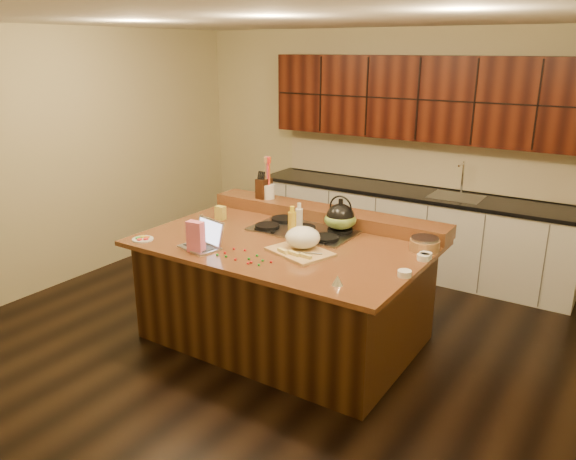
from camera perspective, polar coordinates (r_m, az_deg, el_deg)
The scene contains 34 objects.
room at distance 4.64m, azimuth -0.34°, elevation 3.95°, with size 5.52×5.02×2.72m.
island at distance 4.93m, azimuth -0.32°, elevation -6.08°, with size 2.40×1.60×0.92m.
back_ledge at distance 5.32m, azimuth 3.81°, elevation 1.62°, with size 2.40×0.30×0.12m, color black.
cooktop at distance 5.00m, azimuth 1.56°, elevation 0.04°, with size 0.92×0.52×0.05m.
back_counter at distance 6.54m, azimuth 12.70°, elevation 4.38°, with size 3.70×0.66×2.40m.
kettle at distance 4.93m, azimuth 5.34°, elevation 1.40°, with size 0.25×0.25×0.22m, color black.
green_bowl at distance 4.94m, azimuth 5.33°, elevation 1.03°, with size 0.28×0.28×0.16m, color olive.
laptop at distance 4.64m, azimuth -8.52°, elevation -1.03°, with size 0.37×0.32×0.22m.
oil_bottle at distance 4.66m, azimuth 0.42°, elevation 0.22°, with size 0.07×0.07×0.27m, color gold.
vinegar_bottle at distance 4.83m, azimuth 1.13°, elevation 0.76°, with size 0.06×0.06×0.25m, color silver.
wooden_tray at distance 4.49m, azimuth 1.44°, elevation -1.09°, with size 0.57×0.49×0.20m.
ramekin_a at distance 4.11m, azimuth 11.75°, elevation -4.35°, with size 0.10×0.10×0.04m, color white.
ramekin_b at distance 4.45m, azimuth 13.60°, elevation -2.72°, with size 0.10×0.10×0.04m, color white.
ramekin_c at distance 4.49m, azimuth 13.81°, elevation -2.53°, with size 0.10×0.10×0.04m, color white.
strainer_bowl at distance 4.65m, azimuth 13.71°, elevation -1.50°, with size 0.24×0.24×0.09m, color #996B3F.
kitchen_timer at distance 3.89m, azimuth 5.05°, elevation -5.10°, with size 0.08×0.08×0.07m, color silver.
pink_bag at distance 4.52m, azimuth -9.35°, elevation -0.70°, with size 0.14×0.07×0.26m, color pink.
candy_plate at distance 4.93m, azimuth -14.54°, elevation -0.91°, with size 0.18×0.18×0.01m, color white.
package_box at distance 5.37m, azimuth -6.88°, elevation 1.76°, with size 0.09×0.06×0.13m, color gold.
utensil_crock at distance 5.62m, azimuth -1.99°, elevation 3.92°, with size 0.12×0.12×0.14m, color white.
knife_block at distance 5.64m, azimuth -2.45°, elevation 4.27°, with size 0.10×0.16×0.20m, color black.
gumdrop_0 at distance 4.56m, azimuth -5.52°, elevation -1.91°, with size 0.02×0.02×0.02m, color red.
gumdrop_1 at distance 4.41m, azimuth -6.32°, elevation -2.67°, with size 0.02×0.02×0.02m, color #198C26.
gumdrop_2 at distance 4.34m, azimuth -5.37°, elevation -3.00°, with size 0.02×0.02×0.02m, color red.
gumdrop_3 at distance 4.34m, azimuth -4.00°, elevation -2.93°, with size 0.02×0.02×0.02m, color #198C26.
gumdrop_4 at distance 4.48m, azimuth -6.42°, elevation -2.30°, with size 0.02×0.02×0.02m, color red.
gumdrop_5 at distance 4.22m, azimuth -2.98°, elevation -3.55°, with size 0.02×0.02×0.02m, color #198C26.
gumdrop_6 at distance 4.53m, azimuth -4.40°, elevation -2.05°, with size 0.02×0.02×0.02m, color red.
gumdrop_7 at distance 4.41m, azimuth -3.17°, elevation -2.59°, with size 0.02×0.02×0.02m, color #198C26.
gumdrop_8 at distance 4.27m, azimuth -3.76°, elevation -3.29°, with size 0.02×0.02×0.02m, color red.
gumdrop_9 at distance 4.30m, azimuth -2.59°, elevation -3.11°, with size 0.02×0.02×0.02m, color #198C26.
gumdrop_10 at distance 4.27m, azimuth -1.73°, elevation -3.26°, with size 0.02×0.02×0.02m, color red.
gumdrop_11 at distance 4.45m, azimuth -7.20°, elevation -2.50°, with size 0.02×0.02×0.02m, color #198C26.
gumdrop_12 at distance 4.25m, azimuth -4.10°, elevation -3.38°, with size 0.02×0.02×0.02m, color red.
Camera 1 is at (2.47, -3.76, 2.48)m, focal length 35.00 mm.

